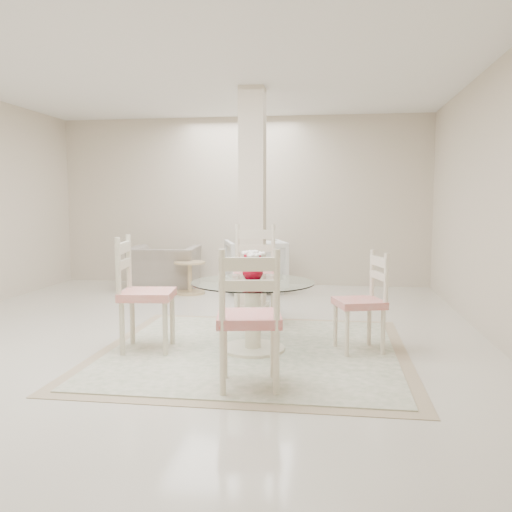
# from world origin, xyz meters

# --- Properties ---
(ground) EXTENTS (7.00, 7.00, 0.00)m
(ground) POSITION_xyz_m (0.00, 0.00, 0.00)
(ground) COLOR beige
(ground) RESTS_ON ground
(room_shell) EXTENTS (6.02, 7.02, 2.71)m
(room_shell) POSITION_xyz_m (0.00, 0.00, 1.86)
(room_shell) COLOR beige
(room_shell) RESTS_ON ground
(column) EXTENTS (0.30, 0.30, 2.70)m
(column) POSITION_xyz_m (0.50, 1.30, 1.35)
(column) COLOR beige
(column) RESTS_ON ground
(area_rug) EXTENTS (2.76, 2.76, 0.02)m
(area_rug) POSITION_xyz_m (0.77, -0.48, 0.01)
(area_rug) COLOR tan
(area_rug) RESTS_ON ground
(dining_table) EXTENTS (1.11, 1.11, 0.64)m
(dining_table) POSITION_xyz_m (0.77, -0.48, 0.32)
(dining_table) COLOR #F0E0C5
(dining_table) RESTS_ON ground
(red_vase) EXTENTS (0.22, 0.20, 0.28)m
(red_vase) POSITION_xyz_m (0.77, -0.48, 0.78)
(red_vase) COLOR #A9051A
(red_vase) RESTS_ON dining_table
(dining_chair_east) EXTENTS (0.50, 0.50, 1.00)m
(dining_chair_east) POSITION_xyz_m (1.77, -0.35, 0.53)
(dining_chair_east) COLOR #EFE0C5
(dining_chair_east) RESTS_ON ground
(dining_chair_north) EXTENTS (0.55, 0.55, 1.21)m
(dining_chair_north) POSITION_xyz_m (0.64, 0.54, 0.64)
(dining_chair_north) COLOR beige
(dining_chair_north) RESTS_ON ground
(dining_chair_west) EXTENTS (0.52, 0.52, 1.15)m
(dining_chair_west) POSITION_xyz_m (-0.25, -0.60, 0.61)
(dining_chair_west) COLOR beige
(dining_chair_west) RESTS_ON ground
(dining_chair_south) EXTENTS (0.53, 0.53, 1.14)m
(dining_chair_south) POSITION_xyz_m (0.89, -1.50, 0.60)
(dining_chair_south) COLOR #F5EBC9
(dining_chair_south) RESTS_ON ground
(recliner_taupe) EXTENTS (1.06, 0.94, 0.66)m
(recliner_taupe) POSITION_xyz_m (-1.11, 2.83, 0.33)
(recliner_taupe) COLOR gray
(recliner_taupe) RESTS_ON ground
(armchair_white) EXTENTS (1.06, 1.08, 0.79)m
(armchair_white) POSITION_xyz_m (0.32, 2.77, 0.39)
(armchair_white) COLOR silver
(armchair_white) RESTS_ON ground
(side_table) EXTENTS (0.46, 0.46, 0.47)m
(side_table) POSITION_xyz_m (-0.59, 2.41, 0.22)
(side_table) COLOR #D2B981
(side_table) RESTS_ON ground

